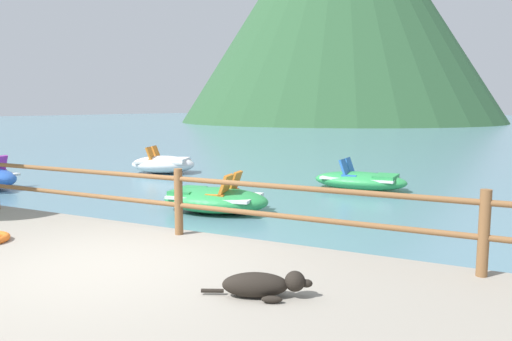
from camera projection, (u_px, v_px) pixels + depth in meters
ground_plane at (452, 134)px, 41.28m from camera, size 200.00×200.00×0.00m
dock_railing at (178, 195)px, 7.10m from camera, size 23.92×0.12×0.95m
dog_resting at (263, 285)px, 4.80m from camera, size 1.02×0.54×0.26m
pedal_boat_0 at (360, 180)px, 13.41m from camera, size 2.49×1.20×0.83m
pedal_boat_2 at (163, 164)px, 16.76m from camera, size 2.44×1.94×0.90m
pedal_boat_4 at (215, 199)px, 10.56m from camera, size 2.49×1.63×0.86m
cliff_headland at (352, 5)px, 71.57m from camera, size 45.42×45.42×35.54m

